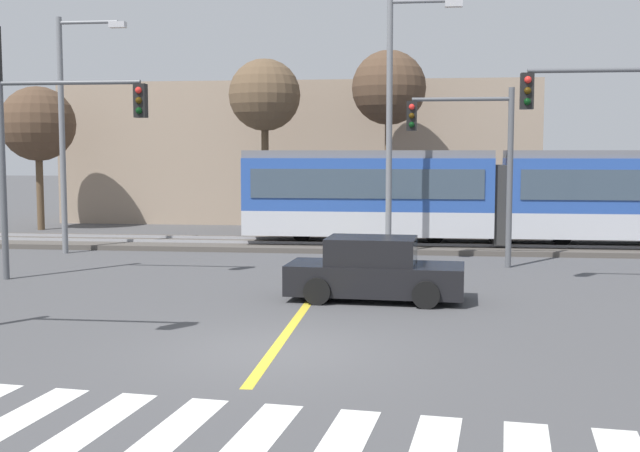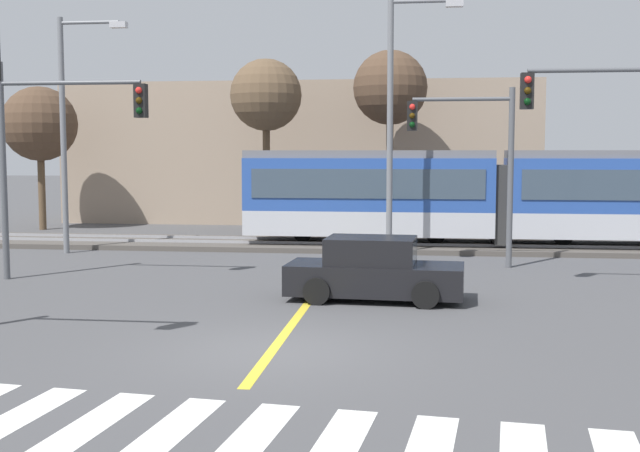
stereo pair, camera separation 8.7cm
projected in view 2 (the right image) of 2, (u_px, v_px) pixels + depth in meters
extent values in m
plane|color=#474749|center=(272.00, 351.00, 14.35)|extent=(200.00, 200.00, 0.00)
cube|color=#4C4742|center=(350.00, 245.00, 29.89)|extent=(120.00, 4.00, 0.18)
cube|color=#939399|center=(348.00, 243.00, 29.16)|extent=(120.00, 0.08, 0.10)
cube|color=#939399|center=(351.00, 239.00, 30.59)|extent=(120.00, 0.08, 0.10)
cube|color=#B7BAC1|center=(369.00, 221.00, 29.72)|extent=(9.00, 2.60, 0.90)
cube|color=#284C9E|center=(369.00, 184.00, 29.59)|extent=(9.00, 2.60, 1.90)
cube|color=#384756|center=(366.00, 184.00, 28.28)|extent=(8.28, 0.04, 1.04)
cube|color=slate|center=(369.00, 154.00, 29.49)|extent=(9.00, 2.39, 0.28)
cylinder|color=black|center=(436.00, 234.00, 29.45)|extent=(0.70, 0.20, 0.70)
cylinder|color=black|center=(303.00, 233.00, 30.07)|extent=(0.70, 0.20, 0.70)
cube|color=#B7BAC1|center=(635.00, 224.00, 28.54)|extent=(9.00, 2.60, 0.90)
cube|color=#284C9E|center=(636.00, 185.00, 28.41)|extent=(9.00, 2.60, 1.90)
cube|color=slate|center=(637.00, 154.00, 28.30)|extent=(9.00, 2.39, 0.28)
cylinder|color=black|center=(563.00, 236.00, 28.88)|extent=(0.70, 0.20, 0.70)
cube|color=#2D2D2D|center=(499.00, 204.00, 29.06)|extent=(0.50, 2.34, 2.80)
cube|color=silver|center=(15.00, 419.00, 10.69)|extent=(0.86, 2.84, 0.01)
cube|color=silver|center=(89.00, 425.00, 10.44)|extent=(0.86, 2.84, 0.01)
cube|color=silver|center=(168.00, 432.00, 10.18)|extent=(0.86, 2.84, 0.01)
cube|color=silver|center=(250.00, 439.00, 9.93)|extent=(0.86, 2.84, 0.01)
cube|color=silver|center=(337.00, 447.00, 9.68)|extent=(0.86, 2.84, 0.01)
cube|color=gold|center=(314.00, 295.00, 19.98)|extent=(0.20, 16.08, 0.01)
cube|color=black|center=(375.00, 279.00, 19.25)|extent=(4.30, 1.97, 0.72)
cube|color=black|center=(371.00, 251.00, 19.21)|extent=(2.19, 1.65, 0.64)
cube|color=#384756|center=(413.00, 252.00, 19.02)|extent=(0.19, 1.43, 0.52)
cube|color=#384756|center=(375.00, 247.00, 19.97)|extent=(1.78, 0.15, 0.48)
cylinder|color=black|center=(430.00, 283.00, 19.86)|extent=(0.65, 0.26, 0.64)
cylinder|color=black|center=(426.00, 295.00, 18.20)|extent=(0.65, 0.26, 0.64)
cylinder|color=black|center=(330.00, 280.00, 20.34)|extent=(0.65, 0.26, 0.64)
cylinder|color=black|center=(317.00, 291.00, 18.67)|extent=(0.65, 0.26, 0.64)
cylinder|color=#515459|center=(610.00, 70.00, 19.78)|extent=(4.00, 0.12, 0.12)
cube|color=black|center=(527.00, 91.00, 20.08)|extent=(0.32, 0.28, 0.90)
sphere|color=red|center=(528.00, 80.00, 19.91)|extent=(0.18, 0.18, 0.18)
sphere|color=#3A2706|center=(528.00, 91.00, 19.93)|extent=(0.18, 0.18, 0.18)
sphere|color=black|center=(528.00, 102.00, 19.96)|extent=(0.18, 0.18, 0.18)
cylinder|color=#515459|center=(510.00, 178.00, 24.44)|extent=(0.18, 0.18, 5.50)
cylinder|color=#515459|center=(462.00, 99.00, 24.41)|extent=(3.00, 0.12, 0.12)
cube|color=black|center=(412.00, 116.00, 24.64)|extent=(0.32, 0.28, 0.90)
sphere|color=red|center=(412.00, 107.00, 24.47)|extent=(0.18, 0.18, 0.18)
sphere|color=#3A2706|center=(412.00, 116.00, 24.49)|extent=(0.18, 0.18, 0.18)
sphere|color=black|center=(412.00, 125.00, 24.52)|extent=(0.18, 0.18, 0.18)
cylinder|color=#515459|center=(3.00, 172.00, 22.19)|extent=(0.18, 0.18, 6.01)
cylinder|color=#515459|center=(69.00, 83.00, 21.72)|extent=(4.00, 0.12, 0.12)
cube|color=black|center=(141.00, 101.00, 21.52)|extent=(0.32, 0.28, 0.90)
sphere|color=red|center=(139.00, 90.00, 21.34)|extent=(0.18, 0.18, 0.18)
sphere|color=#3A2706|center=(139.00, 100.00, 21.37)|extent=(0.18, 0.18, 0.18)
sphere|color=black|center=(139.00, 111.00, 21.39)|extent=(0.18, 0.18, 0.18)
cylinder|color=slate|center=(63.00, 137.00, 27.84)|extent=(0.20, 0.20, 8.16)
cylinder|color=slate|center=(89.00, 22.00, 27.35)|extent=(2.10, 0.12, 0.12)
cube|color=#B2B2B7|center=(119.00, 25.00, 27.23)|extent=(0.56, 0.28, 0.20)
cylinder|color=slate|center=(390.00, 129.00, 26.31)|extent=(0.20, 0.20, 8.59)
cylinder|color=slate|center=(423.00, 1.00, 25.81)|extent=(2.04, 0.12, 0.12)
cube|color=#B2B2B7|center=(455.00, 4.00, 25.69)|extent=(0.56, 0.28, 0.20)
cylinder|color=brown|center=(42.00, 184.00, 36.53)|extent=(0.32, 0.32, 4.15)
sphere|color=#4C3828|center=(40.00, 124.00, 36.27)|extent=(3.37, 3.37, 3.37)
cylinder|color=brown|center=(267.00, 172.00, 35.01)|extent=(0.32, 0.32, 5.39)
sphere|color=brown|center=(266.00, 95.00, 34.70)|extent=(3.11, 3.11, 3.11)
cylinder|color=brown|center=(390.00, 168.00, 35.09)|extent=(0.32, 0.32, 5.69)
sphere|color=#4C3828|center=(390.00, 88.00, 34.77)|extent=(3.23, 3.23, 3.23)
cube|color=gray|center=(302.00, 153.00, 41.23)|extent=(23.45, 6.00, 6.96)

